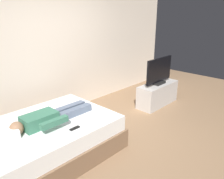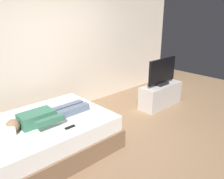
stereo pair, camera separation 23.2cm
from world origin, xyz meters
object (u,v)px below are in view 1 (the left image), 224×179
remote (75,128)px  tv (159,72)px  tv_stand (157,94)px  bed (47,139)px  person (48,118)px

remote → tv: (2.61, 0.34, 0.24)m
remote → tv_stand: (2.61, 0.34, -0.30)m
remote → tv: 2.65m
bed → remote: remote is taller
person → tv_stand: bearing=-1.3°
bed → tv_stand: (2.79, -0.11, -0.01)m
person → remote: size_ratio=8.40×
person → remote: person is taller
bed → remote: 0.57m
bed → remote: size_ratio=13.40×
tv_stand → tv: (-0.00, 0.00, 0.53)m
tv_stand → tv: size_ratio=1.25×
bed → person: person is taller
person → tv: 2.77m
bed → tv: (2.79, -0.11, 0.52)m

